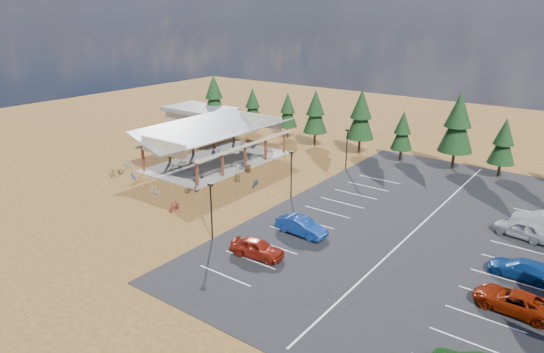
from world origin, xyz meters
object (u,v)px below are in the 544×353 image
object	(u,v)px
bike_12	(192,189)
lamp_post_1	(291,171)
car_6	(513,301)
car_8	(522,229)
outbuilding	(200,119)
lamp_post_0	(211,207)
bike_3	(245,144)
bike_14	(256,182)
car_0	(257,248)
bike_5	(234,164)
bike_16	(244,168)
bike_8	(117,172)
bike_2	(216,152)
lamp_post_2	(347,147)
bike_0	(175,166)
bike_9	(128,164)
bike_11	(174,206)
bike_13	(155,190)
bike_1	(183,159)
bike_10	(133,176)
car_9	(541,221)
car_7	(522,269)
bike_6	(247,157)
bike_pavilion	(217,133)
bike_4	(199,175)
bike_7	(269,151)
trash_bin_0	(237,178)
trash_bin_1	(248,169)

from	to	relation	value
bike_12	lamp_post_1	bearing A→B (deg)	-122.95
car_6	car_8	size ratio (longest dim) A/B	1.09
outbuilding	lamp_post_0	distance (m)	40.32
outbuilding	bike_3	xyz separation A→B (m)	(12.37, -3.55, -1.46)
bike_14	bike_3	bearing A→B (deg)	113.54
car_0	bike_5	bearing A→B (deg)	37.25
lamp_post_0	bike_16	world-z (taller)	lamp_post_0
bike_8	outbuilding	bearing A→B (deg)	117.64
bike_2	car_6	world-z (taller)	car_6
lamp_post_2	bike_2	size ratio (longest dim) A/B	2.70
bike_16	lamp_post_0	bearing A→B (deg)	38.02
lamp_post_2	car_0	xyz separation A→B (m)	(5.12, -24.21, -2.17)
bike_0	bike_9	size ratio (longest dim) A/B	1.17
bike_9	lamp_post_2	bearing A→B (deg)	-80.63
bike_12	bike_16	xyz separation A→B (m)	(-0.04, 8.95, 0.05)
bike_11	bike_12	world-z (taller)	bike_11
lamp_post_1	bike_5	world-z (taller)	lamp_post_1
outbuilding	bike_13	world-z (taller)	outbuilding
lamp_post_1	lamp_post_2	xyz separation A→B (m)	(0.00, 12.00, 0.00)
lamp_post_0	bike_1	bearing A→B (deg)	142.83
bike_12	bike_8	bearing A→B (deg)	34.98
bike_10	car_9	size ratio (longest dim) A/B	0.31
bike_0	bike_5	xyz separation A→B (m)	(5.34, 4.87, -0.04)
bike_3	car_8	size ratio (longest dim) A/B	0.33
lamp_post_1	bike_9	xyz separation A→B (m)	(-22.25, -3.68, -2.51)
bike_10	car_7	xyz separation A→B (m)	(41.08, 3.09, 0.33)
lamp_post_0	bike_6	xyz separation A→B (m)	(-12.14, 19.41, -2.41)
bike_pavilion	bike_9	xyz separation A→B (m)	(-7.25, -8.68, -3.36)
bike_4	bike_6	size ratio (longest dim) A/B	0.91
bike_0	bike_14	world-z (taller)	bike_0
lamp_post_1	bike_0	distance (m)	16.96
bike_13	bike_14	distance (m)	11.07
bike_7	bike_9	distance (m)	18.54
outbuilding	bike_10	distance (m)	24.61
bike_11	bike_6	bearing A→B (deg)	93.77
outbuilding	bike_7	bearing A→B (deg)	-14.64
outbuilding	bike_9	distance (m)	20.87
car_6	car_9	xyz separation A→B (m)	(-0.73, 15.00, 0.12)
bike_16	car_7	world-z (taller)	car_7
bike_8	bike_9	world-z (taller)	bike_8
bike_16	car_0	world-z (taller)	car_0
bike_11	bike_16	distance (m)	13.73
bike_pavilion	car_6	distance (m)	40.46
bike_7	car_8	world-z (taller)	car_8
car_6	car_7	bearing A→B (deg)	-172.52
bike_11	bike_13	size ratio (longest dim) A/B	1.03
bike_2	car_7	distance (m)	40.91
trash_bin_0	bike_1	bearing A→B (deg)	172.87
bike_7	trash_bin_1	bearing A→B (deg)	-153.28
bike_16	bike_pavilion	bearing A→B (deg)	-95.47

